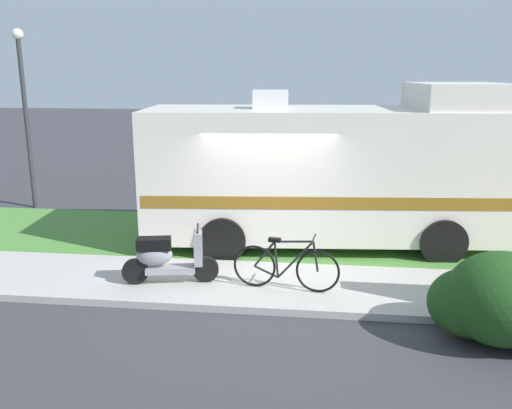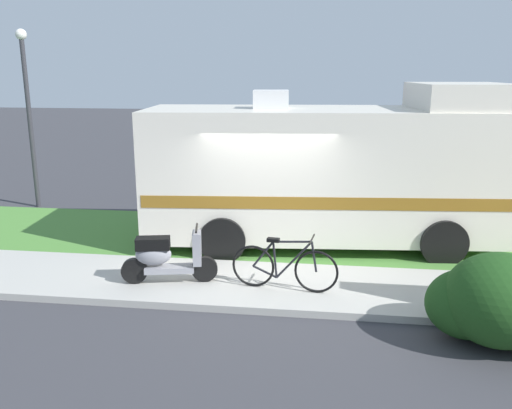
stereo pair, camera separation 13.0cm
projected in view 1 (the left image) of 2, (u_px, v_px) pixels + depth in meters
ground_plane at (268, 264)px, 10.24m from camera, size 80.00×80.00×0.00m
sidewalk at (261, 286)px, 9.07m from camera, size 24.00×2.00×0.12m
grass_strip at (274, 238)px, 11.67m from camera, size 24.00×3.40×0.08m
motorhome_rv at (328, 171)px, 11.01m from camera, size 7.36×2.98×3.37m
scooter at (166, 257)px, 8.93m from camera, size 1.61×0.60×0.97m
bicycle at (286, 267)px, 8.67m from camera, size 1.75×0.52×0.91m
pickup_truck_near at (317, 166)px, 15.31m from camera, size 5.56×2.35×1.73m
bush_by_porch at (499, 303)px, 7.12m from camera, size 1.79×1.34×1.27m
street_lamp_post at (25, 103)px, 13.78m from camera, size 0.28×0.28×4.63m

